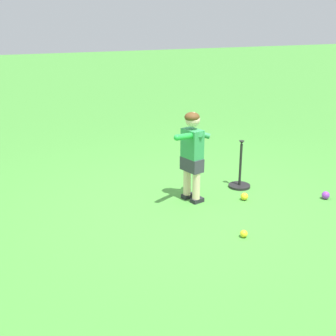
# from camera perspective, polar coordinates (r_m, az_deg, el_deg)

# --- Properties ---
(ground_plane) EXTENTS (40.00, 40.00, 0.00)m
(ground_plane) POSITION_cam_1_polar(r_m,az_deg,el_deg) (5.33, 3.69, -4.99)
(ground_plane) COLOR #479338
(child_batter) EXTENTS (0.42, 0.56, 1.08)m
(child_batter) POSITION_cam_1_polar(r_m,az_deg,el_deg) (5.30, 3.04, 2.41)
(child_batter) COLOR #232328
(child_batter) RESTS_ON ground
(play_ball_by_bucket) EXTENTS (0.08, 0.08, 0.08)m
(play_ball_by_bucket) POSITION_cam_1_polar(r_m,az_deg,el_deg) (4.72, 9.42, -8.07)
(play_ball_by_bucket) COLOR yellow
(play_ball_by_bucket) RESTS_ON ground
(play_ball_center_lawn) EXTENTS (0.10, 0.10, 0.10)m
(play_ball_center_lawn) POSITION_cam_1_polar(r_m,az_deg,el_deg) (5.87, 19.03, -3.22)
(play_ball_center_lawn) COLOR purple
(play_ball_center_lawn) RESTS_ON ground
(play_ball_far_left) EXTENTS (0.09, 0.09, 0.09)m
(play_ball_far_left) POSITION_cam_1_polar(r_m,az_deg,el_deg) (5.59, 9.48, -3.51)
(play_ball_far_left) COLOR yellow
(play_ball_far_left) RESTS_ON ground
(batting_tee) EXTENTS (0.28, 0.28, 0.62)m
(batting_tee) POSITION_cam_1_polar(r_m,az_deg,el_deg) (5.96, 8.90, -1.41)
(batting_tee) COLOR black
(batting_tee) RESTS_ON ground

